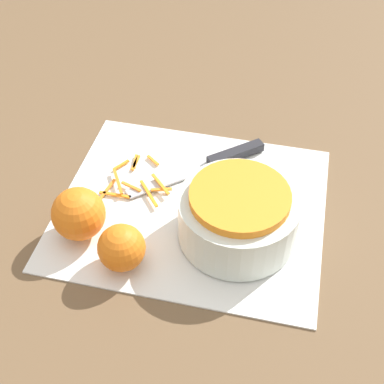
{
  "coord_description": "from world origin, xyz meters",
  "views": [
    {
      "loc": [
        -0.13,
        0.59,
        0.65
      ],
      "look_at": [
        0.0,
        0.0,
        0.04
      ],
      "focal_mm": 50.0,
      "sensor_mm": 36.0,
      "label": 1
    }
  ],
  "objects_px": {
    "bowl_speckled": "(238,215)",
    "orange_left": "(79,214)",
    "knife": "(221,159)",
    "orange_right": "(122,248)"
  },
  "relations": [
    {
      "from": "bowl_speckled",
      "to": "orange_left",
      "type": "relative_size",
      "value": 2.21
    },
    {
      "from": "knife",
      "to": "orange_left",
      "type": "distance_m",
      "value": 0.28
    },
    {
      "from": "bowl_speckled",
      "to": "knife",
      "type": "xyz_separation_m",
      "value": [
        0.06,
        -0.16,
        -0.04
      ]
    },
    {
      "from": "orange_left",
      "to": "orange_right",
      "type": "relative_size",
      "value": 1.17
    },
    {
      "from": "orange_left",
      "to": "bowl_speckled",
      "type": "bearing_deg",
      "value": -168.29
    },
    {
      "from": "knife",
      "to": "orange_left",
      "type": "relative_size",
      "value": 2.6
    },
    {
      "from": "knife",
      "to": "bowl_speckled",
      "type": "bearing_deg",
      "value": 68.78
    },
    {
      "from": "bowl_speckled",
      "to": "knife",
      "type": "height_order",
      "value": "bowl_speckled"
    },
    {
      "from": "bowl_speckled",
      "to": "orange_left",
      "type": "xyz_separation_m",
      "value": [
        0.24,
        0.05,
        -0.0
      ]
    },
    {
      "from": "knife",
      "to": "orange_right",
      "type": "height_order",
      "value": "orange_right"
    }
  ]
}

